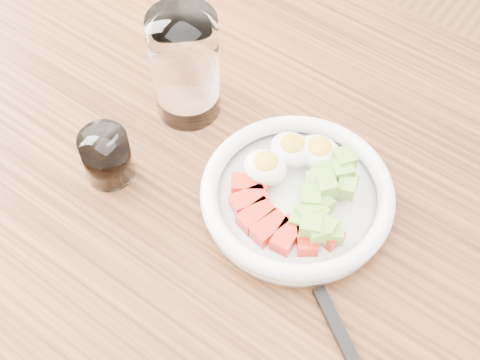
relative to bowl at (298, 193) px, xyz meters
name	(u,v)px	position (x,y,z in m)	size (l,w,h in m)	color
dining_table	(242,240)	(-0.06, -0.04, -0.12)	(1.50, 0.90, 0.77)	brown
bowl	(298,193)	(0.00, 0.00, 0.00)	(0.25, 0.25, 0.06)	white
fork	(349,352)	(0.16, -0.13, -0.02)	(0.19, 0.13, 0.01)	black
water_glass	(185,67)	(-0.21, 0.04, 0.06)	(0.09, 0.09, 0.16)	white
coffee_glass	(107,157)	(-0.23, -0.11, 0.01)	(0.06, 0.06, 0.07)	white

